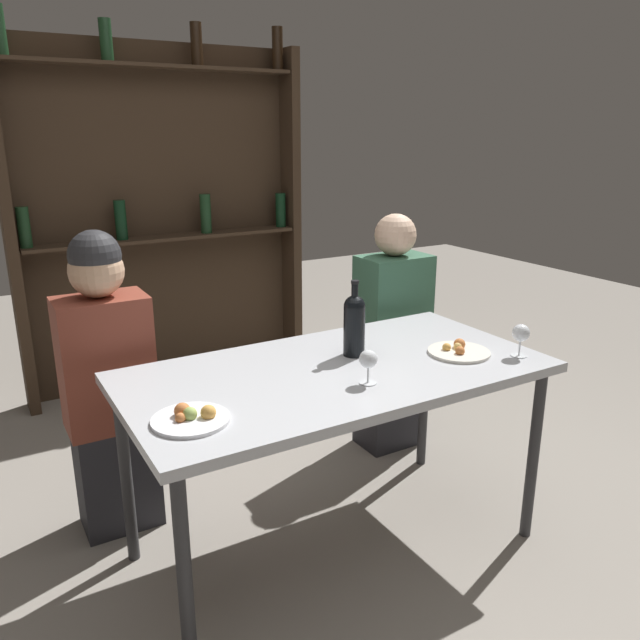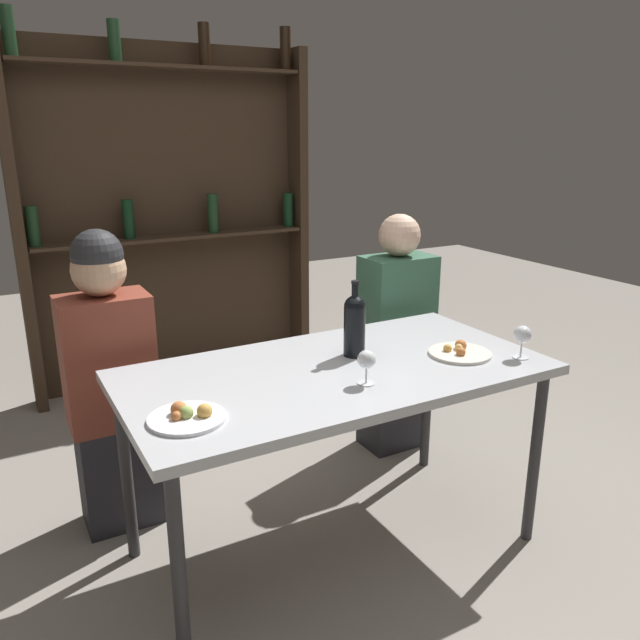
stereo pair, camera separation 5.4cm
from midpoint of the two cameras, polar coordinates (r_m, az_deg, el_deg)
ground_plane at (r=2.64m, az=1.95°, el=-19.93°), size 10.00×10.00×0.00m
dining_table at (r=2.29m, az=2.12°, el=-5.83°), size 1.54×0.78×0.76m
wine_rack_wall at (r=4.02m, az=-13.20°, el=9.66°), size 1.79×0.21×2.20m
wine_bottle at (r=2.35m, az=3.84°, el=-0.25°), size 0.08×0.08×0.29m
wine_glass_0 at (r=2.46m, az=18.63°, el=-1.36°), size 0.07×0.07×0.13m
wine_glass_1 at (r=2.10m, az=5.02°, el=-3.74°), size 0.06×0.06×0.12m
food_plate_0 at (r=2.46m, az=13.25°, el=-2.87°), size 0.24×0.24×0.05m
food_plate_1 at (r=1.91m, az=-11.26°, el=-8.58°), size 0.23×0.23×0.05m
seated_person_left at (r=2.61m, az=-18.02°, el=-5.68°), size 0.34×0.22×1.24m
seated_person_right at (r=3.16m, az=7.42°, el=-1.81°), size 0.35×0.22×1.20m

